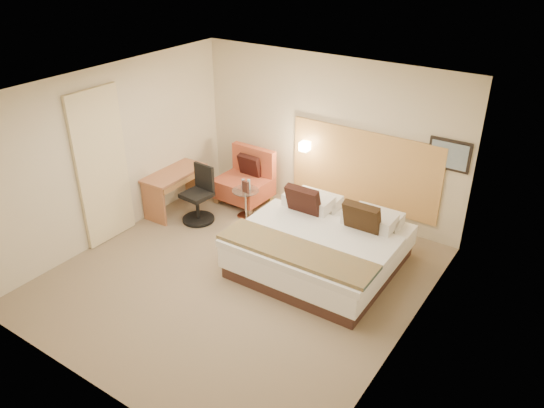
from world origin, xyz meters
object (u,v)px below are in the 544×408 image
Objects in this scene: bed at (321,246)px; desk_chair at (199,199)px; lounge_chair at (246,181)px; side_table at (246,202)px; desk at (176,180)px.

bed is 2.38m from desk_chair.
side_table is at bearing -53.80° from lounge_chair.
desk is (-1.14, -0.47, 0.29)m from side_table.
bed is 2.95m from desk.
lounge_chair is 0.99× the size of desk_chair.
lounge_chair is 1.87× the size of side_table.
bed is at bearing -18.17° from side_table.
desk is at bearing -157.42° from side_table.
side_table is at bearing 41.86° from desk_chair.
lounge_chair is at bearing 126.20° from side_table.
bed is 2.43m from lounge_chair.
bed is 4.37× the size of side_table.
bed is 1.89m from side_table.
bed is 1.89× the size of desk.
desk_chair is (-0.21, -1.03, 0.02)m from lounge_chair.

